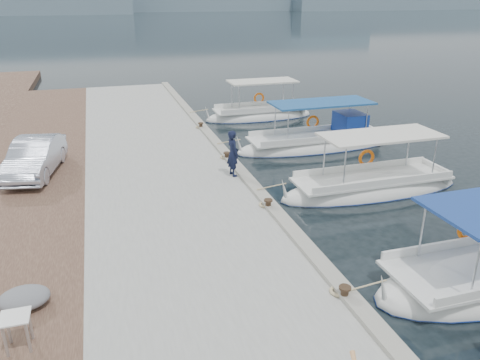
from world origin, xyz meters
name	(u,v)px	position (x,y,z in m)	size (l,w,h in m)	color
ground	(296,243)	(0.00, 0.00, 0.00)	(400.00, 400.00, 0.00)	black
concrete_quay	(170,185)	(-3.00, 5.00, 0.25)	(6.00, 40.00, 0.50)	#9A9A95
quay_curb	(240,170)	(-0.22, 5.00, 0.56)	(0.44, 40.00, 0.12)	gray
cobblestone_strip	(26,201)	(-8.00, 5.00, 0.25)	(4.00, 40.00, 0.50)	#4F352A
fishing_caique_c	(371,189)	(4.24, 2.78, 0.12)	(7.31, 2.09, 2.83)	white
fishing_caique_d	(317,144)	(4.69, 8.33, 0.18)	(8.00, 2.20, 2.83)	white
fishing_caique_e	(259,116)	(3.90, 14.61, 0.13)	(6.62, 2.03, 2.83)	white
mooring_bollards	(268,203)	(-0.35, 1.50, 0.69)	(0.28, 20.28, 0.33)	black
fisherman	(233,153)	(-0.60, 4.72, 1.38)	(0.64, 0.42, 1.76)	black
parked_car	(35,157)	(-7.76, 7.04, 1.18)	(1.44, 4.14, 1.36)	#B4BACD
tarp_bundle	(24,298)	(-7.24, -1.67, 0.70)	(1.10, 0.90, 0.40)	slate
folding_table	(16,325)	(-7.17, -3.05, 1.02)	(0.55, 0.55, 0.73)	silver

